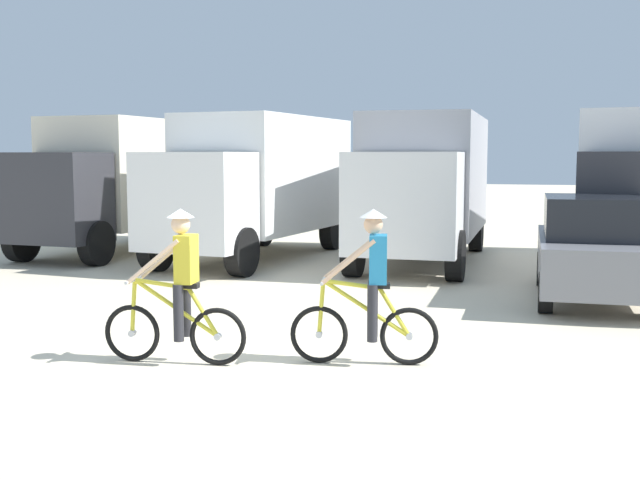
{
  "coord_description": "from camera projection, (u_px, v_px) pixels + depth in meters",
  "views": [
    {
      "loc": [
        3.88,
        -8.36,
        2.42
      ],
      "look_at": [
        0.26,
        3.31,
        1.1
      ],
      "focal_mm": 43.67,
      "sensor_mm": 36.0,
      "label": 1
    }
  ],
  "objects": [
    {
      "name": "sedan_parked",
      "position": [
        594.0,
        249.0,
        12.98
      ],
      "size": [
        1.92,
        4.26,
        1.76
      ],
      "color": "slate",
      "rests_on": "ground"
    },
    {
      "name": "box_truck_white_box",
      "position": [
        257.0,
        179.0,
        18.37
      ],
      "size": [
        2.91,
        6.92,
        3.35
      ],
      "color": "white",
      "rests_on": "ground"
    },
    {
      "name": "ground_plane",
      "position": [
        218.0,
        359.0,
        9.34
      ],
      "size": [
        120.0,
        120.0,
        0.0
      ],
      "primitive_type": "plane",
      "color": "beige"
    },
    {
      "name": "cyclist_orange_shirt",
      "position": [
        179.0,
        292.0,
        9.03
      ],
      "size": [
        1.72,
        0.53,
        1.82
      ],
      "color": "black",
      "rests_on": "ground"
    },
    {
      "name": "box_truck_grey_hauler",
      "position": [
        424.0,
        180.0,
        17.8
      ],
      "size": [
        2.55,
        6.81,
        3.35
      ],
      "color": "#9E9EA3",
      "rests_on": "ground"
    },
    {
      "name": "cyclist_cowboy_hat",
      "position": [
        369.0,
        293.0,
        9.01
      ],
      "size": [
        1.7,
        0.57,
        1.82
      ],
      "color": "black",
      "rests_on": "ground"
    },
    {
      "name": "box_truck_cream_rv",
      "position": [
        125.0,
        177.0,
        19.93
      ],
      "size": [
        2.61,
        6.83,
        3.35
      ],
      "color": "beige",
      "rests_on": "ground"
    }
  ]
}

